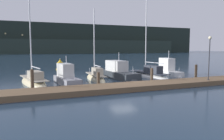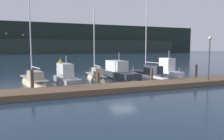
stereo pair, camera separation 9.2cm
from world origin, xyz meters
name	(u,v)px [view 1 (the left image)]	position (x,y,z in m)	size (l,w,h in m)	color
ground_plane	(123,85)	(0.00, 0.00, 0.00)	(400.00, 400.00, 0.00)	#1E3347
dock	(134,86)	(0.00, -2.37, 0.23)	(26.94, 2.80, 0.45)	brown
mooring_pile_0	(32,81)	(-8.57, -0.72, 0.97)	(0.28, 0.28, 1.93)	#4C3D2D
mooring_pile_1	(98,80)	(-2.86, -0.72, 0.72)	(0.28, 0.28, 1.45)	#4C3D2D
mooring_pile_2	(152,76)	(2.86, -0.72, 0.82)	(0.28, 0.28, 1.63)	#4C3D2D
mooring_pile_3	(196,73)	(8.57, -0.72, 0.92)	(0.28, 0.28, 1.83)	#4C3D2D
sailboat_berth_1	(34,83)	(-8.33, 3.72, 0.14)	(3.16, 7.45, 9.17)	beige
motorboat_berth_2	(67,80)	(-5.17, 2.70, 0.40)	(2.32, 5.68, 3.34)	gray
sailboat_berth_3	(96,79)	(-1.60, 4.07, 0.16)	(1.64, 6.15, 8.84)	beige
motorboat_berth_4	(119,75)	(1.50, 4.50, 0.36)	(3.16, 7.07, 3.80)	#2D3338
sailboat_berth_5	(149,76)	(5.18, 3.63, 0.21)	(2.57, 7.70, 11.65)	white
motorboat_berth_6	(168,72)	(8.82, 4.66, 0.43)	(1.79, 5.23, 3.87)	white
channel_buoy	(60,65)	(-3.51, 18.14, 0.70)	(1.39, 1.39, 1.90)	gold
dock_lamppost	(209,51)	(8.04, -3.02, 3.35)	(0.32, 0.32, 4.39)	#2D2D33
hillside_backdrop	(44,40)	(3.50, 133.70, 9.23)	(240.00, 23.00, 20.05)	#1E2823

